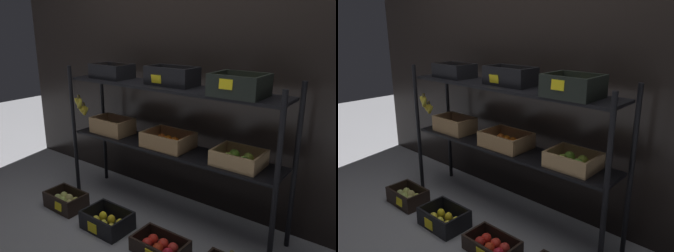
# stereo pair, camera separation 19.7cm
# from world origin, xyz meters

# --- Properties ---
(ground_plane) EXTENTS (10.00, 10.00, 0.00)m
(ground_plane) POSITION_xyz_m (0.00, 0.00, 0.00)
(ground_plane) COLOR gray
(storefront_wall) EXTENTS (4.16, 0.12, 2.37)m
(storefront_wall) POSITION_xyz_m (0.00, 0.37, 1.18)
(storefront_wall) COLOR black
(storefront_wall) RESTS_ON ground_plane
(display_rack) EXTENTS (1.89, 0.37, 1.16)m
(display_rack) POSITION_xyz_m (-0.01, 0.00, 0.80)
(display_rack) COLOR black
(display_rack) RESTS_ON ground_plane
(crate_ground_pear) EXTENTS (0.33, 0.22, 0.13)m
(crate_ground_pear) POSITION_xyz_m (-0.73, -0.42, 0.06)
(crate_ground_pear) COLOR black
(crate_ground_pear) RESTS_ON ground_plane
(crate_ground_lemon) EXTENTS (0.34, 0.25, 0.14)m
(crate_ground_lemon) POSITION_xyz_m (-0.24, -0.42, 0.05)
(crate_ground_lemon) COLOR black
(crate_ground_lemon) RESTS_ON ground_plane
(crate_ground_apple_red) EXTENTS (0.36, 0.23, 0.10)m
(crate_ground_apple_red) POSITION_xyz_m (0.24, -0.41, 0.04)
(crate_ground_apple_red) COLOR black
(crate_ground_apple_red) RESTS_ON ground_plane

